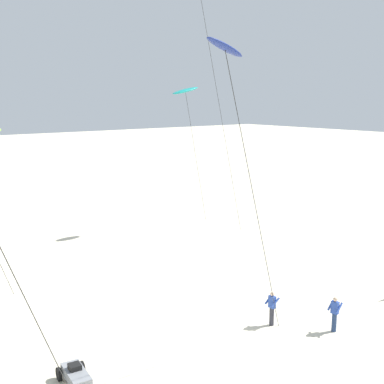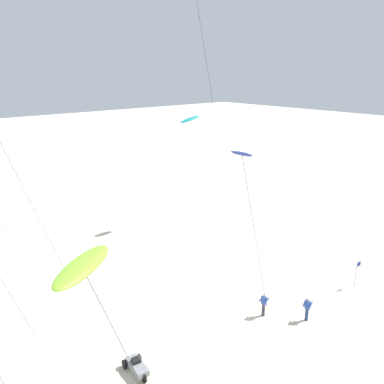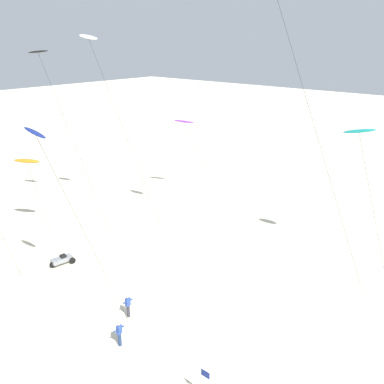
{
  "view_description": "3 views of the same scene",
  "coord_description": "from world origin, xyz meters",
  "px_view_note": "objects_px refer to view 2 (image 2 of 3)",
  "views": [
    {
      "loc": [
        -13.15,
        -15.5,
        10.66
      ],
      "look_at": [
        4.02,
        6.26,
        5.41
      ],
      "focal_mm": 47.03,
      "sensor_mm": 36.0,
      "label": 1
    },
    {
      "loc": [
        -15.83,
        -15.51,
        16.22
      ],
      "look_at": [
        3.44,
        6.89,
        7.18
      ],
      "focal_mm": 38.18,
      "sensor_mm": 36.0,
      "label": 2
    },
    {
      "loc": [
        22.61,
        -15.6,
        17.83
      ],
      "look_at": [
        4.64,
        5.02,
        7.77
      ],
      "focal_mm": 39.5,
      "sensor_mm": 36.0,
      "label": 3
    }
  ],
  "objects_px": {
    "marker_flag": "(357,269)",
    "kite_flyer_middle": "(307,308)",
    "kite_navy": "(243,159)",
    "kite_flyer_nearest": "(264,304)",
    "beach_buggy": "(137,366)",
    "kite_lime": "(83,267)",
    "kite_teal": "(190,120)"
  },
  "relations": [
    {
      "from": "kite_flyer_middle",
      "to": "marker_flag",
      "type": "bearing_deg",
      "value": 0.56
    },
    {
      "from": "kite_flyer_nearest",
      "to": "beach_buggy",
      "type": "height_order",
      "value": "kite_flyer_nearest"
    },
    {
      "from": "kite_navy",
      "to": "kite_teal",
      "type": "distance_m",
      "value": 23.04
    },
    {
      "from": "kite_teal",
      "to": "kite_flyer_middle",
      "type": "height_order",
      "value": "kite_teal"
    },
    {
      "from": "kite_navy",
      "to": "marker_flag",
      "type": "distance_m",
      "value": 17.04
    },
    {
      "from": "kite_teal",
      "to": "marker_flag",
      "type": "bearing_deg",
      "value": -88.44
    },
    {
      "from": "kite_lime",
      "to": "kite_flyer_middle",
      "type": "xyz_separation_m",
      "value": [
        16.0,
        1.3,
        -8.99
      ]
    },
    {
      "from": "marker_flag",
      "to": "kite_flyer_nearest",
      "type": "bearing_deg",
      "value": 165.47
    },
    {
      "from": "kite_navy",
      "to": "kite_flyer_nearest",
      "type": "relative_size",
      "value": 7.56
    },
    {
      "from": "kite_lime",
      "to": "kite_navy",
      "type": "bearing_deg",
      "value": 8.21
    },
    {
      "from": "beach_buggy",
      "to": "kite_teal",
      "type": "bearing_deg",
      "value": 42.3
    },
    {
      "from": "beach_buggy",
      "to": "kite_navy",
      "type": "bearing_deg",
      "value": -35.99
    },
    {
      "from": "kite_teal",
      "to": "kite_flyer_nearest",
      "type": "bearing_deg",
      "value": -114.97
    },
    {
      "from": "kite_teal",
      "to": "beach_buggy",
      "type": "height_order",
      "value": "kite_teal"
    },
    {
      "from": "kite_navy",
      "to": "kite_lime",
      "type": "distance_m",
      "value": 9.49
    },
    {
      "from": "marker_flag",
      "to": "kite_flyer_middle",
      "type": "bearing_deg",
      "value": -179.44
    },
    {
      "from": "marker_flag",
      "to": "beach_buggy",
      "type": "bearing_deg",
      "value": 169.84
    },
    {
      "from": "kite_teal",
      "to": "kite_navy",
      "type": "bearing_deg",
      "value": -124.11
    },
    {
      "from": "kite_lime",
      "to": "beach_buggy",
      "type": "relative_size",
      "value": 4.81
    },
    {
      "from": "kite_teal",
      "to": "kite_flyer_middle",
      "type": "bearing_deg",
      "value": -107.63
    },
    {
      "from": "kite_flyer_nearest",
      "to": "beach_buggy",
      "type": "bearing_deg",
      "value": 173.78
    },
    {
      "from": "kite_flyer_middle",
      "to": "beach_buggy",
      "type": "xyz_separation_m",
      "value": [
        -11.32,
        3.27,
        -0.46
      ]
    },
    {
      "from": "kite_teal",
      "to": "marker_flag",
      "type": "height_order",
      "value": "kite_teal"
    },
    {
      "from": "kite_navy",
      "to": "kite_teal",
      "type": "bearing_deg",
      "value": 55.89
    },
    {
      "from": "beach_buggy",
      "to": "marker_flag",
      "type": "distance_m",
      "value": 18.22
    },
    {
      "from": "kite_teal",
      "to": "kite_flyer_middle",
      "type": "relative_size",
      "value": 6.92
    },
    {
      "from": "kite_teal",
      "to": "beach_buggy",
      "type": "distance_m",
      "value": 25.8
    },
    {
      "from": "kite_lime",
      "to": "kite_flyer_middle",
      "type": "relative_size",
      "value": 6.07
    },
    {
      "from": "kite_navy",
      "to": "beach_buggy",
      "type": "height_order",
      "value": "kite_navy"
    },
    {
      "from": "kite_flyer_nearest",
      "to": "kite_flyer_middle",
      "type": "distance_m",
      "value": 2.86
    },
    {
      "from": "kite_teal",
      "to": "marker_flag",
      "type": "xyz_separation_m",
      "value": [
        0.52,
        -19.02,
        -9.59
      ]
    },
    {
      "from": "kite_flyer_middle",
      "to": "kite_teal",
      "type": "bearing_deg",
      "value": 72.37
    }
  ]
}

